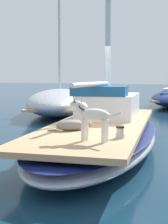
# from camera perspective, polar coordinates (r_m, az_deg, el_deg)

# --- Properties ---
(ground_plane) EXTENTS (120.00, 120.00, 0.00)m
(ground_plane) POSITION_cam_1_polar(r_m,az_deg,el_deg) (7.95, 2.81, -6.52)
(ground_plane) COLOR #143347
(sailboat_main) EXTENTS (3.56, 7.53, 0.66)m
(sailboat_main) POSITION_cam_1_polar(r_m,az_deg,el_deg) (7.88, 2.83, -4.15)
(sailboat_main) COLOR #B2B7C1
(sailboat_main) RESTS_ON ground
(cabin_house) EXTENTS (1.71, 2.41, 0.84)m
(cabin_house) POSITION_cam_1_polar(r_m,az_deg,el_deg) (8.89, 4.20, 1.38)
(cabin_house) COLOR silver
(cabin_house) RESTS_ON sailboat_main
(dog_grey) EXTENTS (0.73, 0.73, 0.22)m
(dog_grey) POSITION_cam_1_polar(r_m,az_deg,el_deg) (6.69, -1.98, -2.27)
(dog_grey) COLOR gray
(dog_grey) RESTS_ON sailboat_main
(dog_white) EXTENTS (0.94, 0.25, 0.70)m
(dog_white) POSITION_cam_1_polar(r_m,az_deg,el_deg) (5.54, 1.42, -0.76)
(dog_white) COLOR silver
(dog_white) RESTS_ON sailboat_main
(deck_winch) EXTENTS (0.16, 0.16, 0.21)m
(deck_winch) POSITION_cam_1_polar(r_m,az_deg,el_deg) (5.92, 6.17, -3.50)
(deck_winch) COLOR #B7B7BC
(deck_winch) RESTS_ON sailboat_main
(coiled_rope) EXTENTS (0.32, 0.32, 0.04)m
(coiled_rope) POSITION_cam_1_polar(r_m,az_deg,el_deg) (7.02, -3.30, -2.58)
(coiled_rope) COLOR beige
(coiled_rope) RESTS_ON sailboat_main
(moored_boat_port_side) EXTENTS (4.87, 7.12, 8.13)m
(moored_boat_port_side) POSITION_cam_1_polar(r_m,az_deg,el_deg) (15.18, -4.39, 1.87)
(moored_boat_port_side) COLOR #B2B7C1
(moored_boat_port_side) RESTS_ON ground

